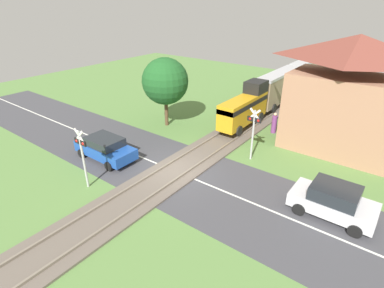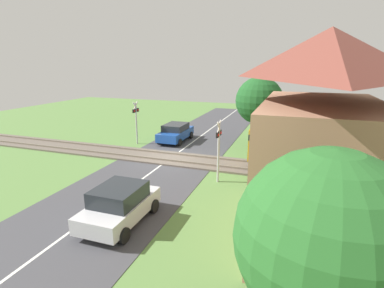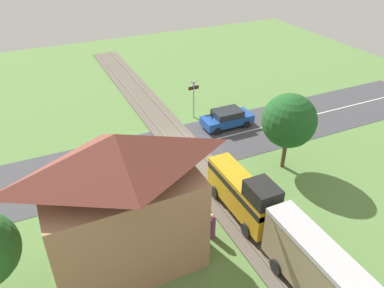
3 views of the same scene
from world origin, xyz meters
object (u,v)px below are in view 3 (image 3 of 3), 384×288
Objects in this scene: station_building at (124,207)px; pedestrian_by_station at (212,227)px; car_near_crossing at (227,118)px; crossing_signal_west_approach at (194,94)px; crossing_signal_east_approach at (167,160)px; car_far_side at (70,178)px.

station_building is 4.67× the size of pedestrian_by_station.
pedestrian_by_station is at bearing 56.57° from car_near_crossing.
crossing_signal_west_approach is 15.97m from station_building.
pedestrian_by_station is (6.81, 10.31, -0.05)m from car_near_crossing.
crossing_signal_east_approach is 2.14× the size of pedestrian_by_station.
car_far_side is 0.50× the size of station_building.
car_near_crossing is 9.30m from crossing_signal_east_approach.
crossing_signal_west_approach is 1.00× the size of crossing_signal_east_approach.
station_building is at bearing 53.20° from crossing_signal_west_approach.
pedestrian_by_station is (5.05, 12.94, -1.44)m from crossing_signal_west_approach.
pedestrian_by_station reaches higher than car_near_crossing.
crossing_signal_west_approach is 13.96m from pedestrian_by_station.
pedestrian_by_station is (-0.56, 4.80, -1.44)m from crossing_signal_east_approach.
crossing_signal_west_approach reaches higher than car_far_side.
crossing_signal_east_approach is at bearing 36.80° from car_near_crossing.
crossing_signal_east_approach is at bearing 55.42° from crossing_signal_west_approach.
crossing_signal_west_approach reaches higher than pedestrian_by_station.
car_far_side is 7.92m from station_building.
crossing_signal_east_approach is 0.46× the size of station_building.
car_near_crossing is 1.22× the size of crossing_signal_west_approach.
station_building is (3.92, 4.60, 1.45)m from crossing_signal_east_approach.
pedestrian_by_station is at bearing 96.59° from crossing_signal_east_approach.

